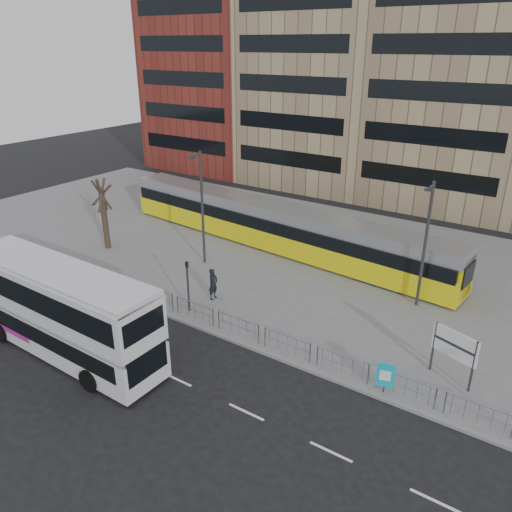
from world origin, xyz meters
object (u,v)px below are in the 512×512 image
Objects in this scene: tram at (275,226)px; lamp_post_east at (425,240)px; pedestrian at (213,284)px; lamp_post_west at (202,204)px; ad_panel at (385,376)px; traffic_light_west at (188,280)px; double_decker_bus at (61,308)px; station_sign at (454,347)px; bare_tree at (99,176)px.

lamp_post_east reaches higher than tram.
pedestrian is 0.25× the size of lamp_post_west.
ad_panel is 0.76× the size of pedestrian.
lamp_post_east is at bearing 16.25° from traffic_light_west.
station_sign is at bearing 26.92° from double_decker_bus.
lamp_post_west reaches higher than lamp_post_east.
traffic_light_west is at bearing 171.18° from pedestrian.
ad_panel is at bearing -22.32° from lamp_post_west.
pedestrian is 0.26× the size of lamp_post_east.
lamp_post_west is (-15.76, 6.47, 3.46)m from ad_panel.
tram is 9.26m from pedestrian.
tram is at bearing 64.50° from lamp_post_west.
bare_tree is at bearing 140.90° from traffic_light_west.
traffic_light_west is 7.24m from lamp_post_west.
traffic_light_west is at bearing 69.81° from double_decker_bus.
ad_panel is at bearing 22.18° from double_decker_bus.
ad_panel is 0.20× the size of lamp_post_east.
lamp_post_east reaches higher than bare_tree.
lamp_post_east is (-3.51, 6.24, 2.35)m from station_sign.
lamp_post_east is at bearing -61.57° from pedestrian.
traffic_light_west is (-12.07, 0.70, 1.11)m from ad_panel.
tram is at bearing 165.79° from lamp_post_east.
double_decker_bus is at bearing -84.21° from lamp_post_west.
station_sign is 0.83× the size of traffic_light_west.
bare_tree is at bearing -165.34° from station_sign.
station_sign is 14.03m from pedestrian.
ad_panel is at bearing -81.29° from lamp_post_east.
double_decker_bus reaches higher than traffic_light_west.
lamp_post_west is at bearing 101.83° from traffic_light_west.
pedestrian is at bearing -76.14° from tram.
tram is at bearing 75.23° from traffic_light_west.
double_decker_bus is at bearing 160.56° from pedestrian.
bare_tree is at bearing 152.95° from ad_panel.
double_decker_bus reaches higher than pedestrian.
tram is 14.58× the size of pedestrian.
station_sign is at bearing -25.81° from tram.
bare_tree is (-11.78, 1.89, 4.58)m from pedestrian.
traffic_light_west is at bearing -153.57° from station_sign.
bare_tree is at bearing -139.93° from tram.
lamp_post_east is (-1.34, 8.77, 3.27)m from ad_panel.
ad_panel is 0.48× the size of traffic_light_west.
traffic_light_west is (1.15, -11.08, 0.30)m from tram.
tram is 3.80× the size of bare_tree.
station_sign is (16.68, 8.33, -0.61)m from double_decker_bus.
tram is 12.50m from lamp_post_east.
double_decker_bus is 7.92× the size of ad_panel.
station_sign is 3.45m from ad_panel.
traffic_light_west reaches higher than ad_panel.
double_decker_bus is 6.96m from traffic_light_west.
tram is at bearing 168.10° from station_sign.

